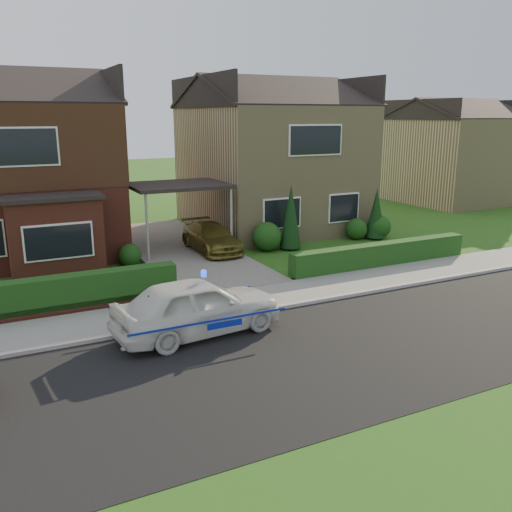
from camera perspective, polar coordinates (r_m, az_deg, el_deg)
ground at (r=13.11m, az=7.84°, el=-9.93°), size 120.00×120.00×0.00m
road at (r=13.11m, az=7.84°, el=-9.93°), size 60.00×6.00×0.02m
kerb at (r=15.50m, az=1.50°, el=-5.61°), size 60.00×0.16×0.12m
sidewalk at (r=16.38m, az=-0.22°, el=-4.51°), size 60.00×2.00×0.10m
grass_verge at (r=9.94m, az=25.24°, el=-19.91°), size 60.00×4.00×0.01m
driveway at (r=22.53m, az=-8.00°, el=0.70°), size 3.80×12.00×0.12m
house_left at (r=23.77m, az=-24.18°, el=9.48°), size 7.50×9.53×7.25m
house_right at (r=26.99m, az=1.57°, el=10.87°), size 7.50×8.06×7.25m
carport_link at (r=22.01m, az=-8.20°, el=7.25°), size 3.80×3.00×2.77m
dwarf_wall at (r=16.00m, az=-21.32°, el=-5.53°), size 7.70×0.25×0.36m
hedge_left at (r=16.20m, az=-21.31°, el=-5.96°), size 7.50×0.55×0.90m
hedge_right at (r=20.45m, az=12.93°, el=-1.13°), size 7.50×0.55×0.80m
shrub_left_mid at (r=19.88m, az=-17.45°, el=0.08°), size 1.32×1.32×1.32m
shrub_left_near at (r=20.51m, az=-13.13°, el=0.11°), size 0.84×0.84×0.84m
shrub_right_near at (r=22.18m, az=1.15°, el=2.06°), size 1.20×1.20×1.20m
shrub_right_mid at (r=24.71m, az=10.55°, el=2.83°), size 0.96×0.96×0.96m
shrub_right_far at (r=25.08m, az=12.80°, el=3.02°), size 1.08×1.08×1.08m
conifer_a at (r=22.34m, az=3.67°, el=3.96°), size 0.90×0.90×2.60m
conifer_b at (r=24.85m, az=12.51°, el=4.25°), size 0.90×0.90×2.20m
neighbour_right at (r=37.33m, az=19.93°, el=9.41°), size 6.50×7.00×5.20m
police_car at (r=13.78m, az=-6.19°, el=-5.33°), size 3.96×4.46×1.63m
driveway_car at (r=21.83m, az=-4.75°, el=1.98°), size 1.55×3.76×1.09m
potted_plant_c at (r=17.13m, az=-10.60°, el=-2.75°), size 0.46×0.46×0.76m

